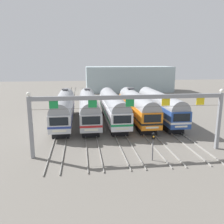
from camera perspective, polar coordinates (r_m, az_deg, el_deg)
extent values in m
plane|color=slate|center=(39.51, 0.21, -2.41)|extent=(160.00, 160.00, 0.00)
cube|color=gray|center=(55.88, -10.93, 1.84)|extent=(0.07, 70.00, 0.15)
cube|color=gray|center=(55.81, -9.46, 1.88)|extent=(0.07, 70.00, 0.15)
cube|color=gray|center=(55.77, -6.88, 1.95)|extent=(0.07, 70.00, 0.15)
cube|color=gray|center=(55.80, -5.41, 1.99)|extent=(0.07, 70.00, 0.15)
cube|color=gray|center=(55.94, -2.84, 2.06)|extent=(0.07, 70.00, 0.15)
cube|color=gray|center=(56.07, -1.38, 2.09)|extent=(0.07, 70.00, 0.15)
cube|color=gray|center=(56.38, 1.16, 2.15)|extent=(0.07, 70.00, 0.15)
cube|color=gray|center=(56.61, 2.60, 2.19)|extent=(0.07, 70.00, 0.15)
cube|color=gray|center=(57.10, 5.08, 2.24)|extent=(0.07, 70.00, 0.15)
cube|color=gray|center=(57.42, 6.48, 2.26)|extent=(0.07, 70.00, 0.15)
cube|color=silver|center=(38.77, -11.42, 0.43)|extent=(2.85, 18.00, 2.35)
cube|color=navy|center=(38.84, -11.40, -0.08)|extent=(2.88, 18.02, 0.28)
cylinder|color=gray|center=(38.55, -11.50, 2.14)|extent=(2.74, 17.64, 2.74)
cube|color=black|center=(29.91, -12.58, -2.24)|extent=(2.28, 0.06, 1.03)
cube|color=silver|center=(30.23, -12.48, -4.48)|extent=(1.71, 0.05, 0.24)
cube|color=black|center=(33.10, -12.01, -4.69)|extent=(2.28, 2.60, 1.05)
cube|color=black|center=(45.27, -10.82, -0.03)|extent=(2.28, 2.60, 1.05)
cube|color=#4C4C51|center=(43.30, -11.14, 5.33)|extent=(1.10, 1.10, 0.20)
cube|color=#B2B5BA|center=(38.69, -5.59, 0.60)|extent=(2.85, 18.00, 2.35)
cube|color=#B21E1E|center=(38.76, -5.58, 0.09)|extent=(2.88, 18.02, 0.28)
cylinder|color=gray|center=(38.46, -5.63, 2.31)|extent=(2.74, 17.64, 2.74)
cube|color=black|center=(29.80, -5.01, -2.04)|extent=(2.28, 0.06, 1.03)
cube|color=silver|center=(30.12, -4.96, -4.29)|extent=(1.71, 0.05, 0.24)
cube|color=black|center=(33.00, -5.15, -4.52)|extent=(2.28, 2.60, 1.05)
cube|color=black|center=(45.20, -5.82, 0.10)|extent=(2.28, 2.60, 1.05)
cube|color=#4C4C51|center=(43.22, -5.90, 5.49)|extent=(1.10, 1.10, 0.20)
cube|color=white|center=(39.00, 0.21, 0.75)|extent=(2.85, 18.00, 2.35)
cube|color=#198C4C|center=(39.08, 0.21, 0.25)|extent=(2.88, 18.02, 0.28)
cylinder|color=gray|center=(38.78, 0.21, 2.45)|extent=(2.74, 17.64, 2.74)
cube|color=black|center=(30.21, 2.49, -1.80)|extent=(2.28, 0.06, 1.03)
cube|color=silver|center=(30.53, 2.47, -4.02)|extent=(1.71, 0.05, 0.24)
cube|color=black|center=(33.37, 1.65, -4.28)|extent=(2.28, 2.60, 1.05)
cube|color=black|center=(45.47, -0.85, 0.24)|extent=(2.28, 2.60, 1.05)
cube|color=orange|center=(39.71, 5.86, 0.90)|extent=(2.85, 18.00, 2.35)
cube|color=black|center=(39.78, 5.85, 0.40)|extent=(2.88, 18.02, 0.28)
cylinder|color=gray|center=(39.49, 5.90, 2.57)|extent=(2.74, 17.64, 2.74)
cube|color=black|center=(31.11, 9.67, -1.55)|extent=(2.28, 0.06, 1.03)
cube|color=silver|center=(31.43, 9.59, -3.71)|extent=(1.71, 0.05, 0.24)
cube|color=black|center=(34.19, 8.21, -3.99)|extent=(2.28, 2.60, 1.05)
cube|color=black|center=(46.08, 4.03, 0.37)|extent=(2.28, 2.60, 1.05)
cube|color=#4C4C51|center=(44.14, 4.44, 5.66)|extent=(1.10, 1.10, 0.20)
cube|color=#284C9E|center=(40.79, 11.26, 1.03)|extent=(2.85, 18.00, 2.35)
cube|color=white|center=(40.86, 11.24, 0.54)|extent=(2.88, 18.02, 0.28)
cylinder|color=gray|center=(40.58, 11.33, 2.65)|extent=(2.74, 17.64, 2.74)
cube|color=black|center=(32.48, 16.34, -1.29)|extent=(2.28, 0.06, 1.03)
cube|color=silver|center=(32.78, 16.21, -3.36)|extent=(1.71, 0.05, 0.24)
cube|color=black|center=(35.44, 14.38, -3.67)|extent=(2.28, 2.60, 1.05)
cube|color=black|center=(47.01, 8.75, 0.50)|extent=(2.28, 2.60, 1.05)
cube|color=gray|center=(25.83, -18.81, -3.65)|extent=(0.36, 0.36, 6.50)
cube|color=gray|center=(29.61, 24.13, -2.08)|extent=(0.36, 0.36, 6.50)
cube|color=gray|center=(25.18, 4.32, 3.57)|extent=(20.58, 0.32, 0.44)
cube|color=#198C3F|center=(24.92, -13.77, 1.71)|extent=(0.90, 0.08, 0.80)
cube|color=#198C3F|center=(24.79, -4.67, 1.98)|extent=(0.90, 0.08, 0.80)
cube|color=#198C3F|center=(25.28, 4.30, 2.19)|extent=(0.90, 0.08, 0.80)
cube|color=yellow|center=(26.36, 12.73, 2.34)|extent=(0.90, 0.08, 0.80)
cube|color=yellow|center=(27.96, 20.35, 2.43)|extent=(0.90, 0.08, 0.80)
sphere|color=white|center=(25.13, -19.36, 4.04)|extent=(0.44, 0.44, 0.44)
sphere|color=white|center=(29.00, 24.73, 4.64)|extent=(0.44, 0.44, 0.44)
cylinder|color=#3F382D|center=(25.37, 4.28, 1.12)|extent=(20.58, 0.03, 0.03)
cylinder|color=#59595E|center=(24.77, 9.72, -8.18)|extent=(0.12, 0.12, 2.94)
cube|color=black|center=(24.40, 9.81, -5.72)|extent=(0.28, 0.24, 0.60)
sphere|color=orange|center=(24.27, 9.91, -5.82)|extent=(0.18, 0.18, 0.18)
cube|color=#9EB2B7|center=(78.19, 4.00, 7.86)|extent=(27.36, 10.00, 7.92)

